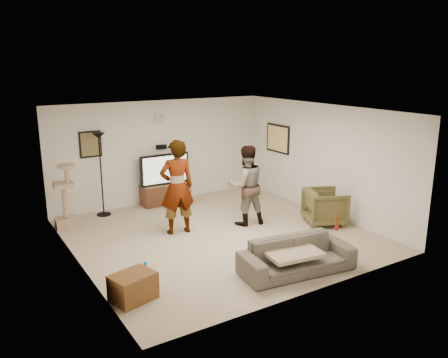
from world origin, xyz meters
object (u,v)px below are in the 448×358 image
floor_lamp (101,175)px  beer_bottle (337,223)px  armchair (325,207)px  person_right (246,185)px  tv_stand (166,193)px  cat_tree (64,196)px  person_left (177,187)px  side_table (133,287)px  sofa (297,256)px  tv (165,169)px

floor_lamp → beer_bottle: bearing=-59.1°
armchair → floor_lamp: bearing=75.9°
floor_lamp → person_right: (2.42, -2.18, -0.08)m
tv_stand → cat_tree: bearing=-170.0°
person_left → side_table: 2.84m
side_table → person_right: bearing=29.1°
cat_tree → person_left: bearing=-39.0°
cat_tree → sofa: cat_tree is taller
tv → floor_lamp: bearing=-177.5°
armchair → person_left: bearing=92.2°
cat_tree → beer_bottle: size_ratio=5.46×
sofa → person_left: bearing=116.0°
tv_stand → side_table: 4.70m
beer_bottle → side_table: bearing=171.0°
cat_tree → armchair: 5.51m
beer_bottle → armchair: size_ratio=0.30×
sofa → armchair: bearing=43.3°
cat_tree → beer_bottle: bearing=-49.0°
sofa → beer_bottle: bearing=7.7°
person_right → sofa: size_ratio=0.89×
person_right → sofa: person_right is taller
person_left → armchair: bearing=166.0°
floor_lamp → cat_tree: 1.02m
tv → cat_tree: 2.54m
tv_stand → floor_lamp: 1.72m
person_right → side_table: person_right is taller
tv → armchair: tv is taller
side_table → cat_tree: bearing=91.6°
cat_tree → tv_stand: bearing=10.0°
cat_tree → person_right: (3.33, -1.81, 0.17)m
side_table → tv_stand: bearing=59.5°
sofa → beer_bottle: size_ratio=7.67×
beer_bottle → armchair: bearing=51.5°
person_right → side_table: size_ratio=2.81×
cat_tree → floor_lamp: bearing=22.2°
person_right → beer_bottle: bearing=107.3°
floor_lamp → sofa: size_ratio=0.98×
floor_lamp → person_left: (0.95, -1.88, 0.02)m
floor_lamp → person_right: size_ratio=1.10×
tv → beer_bottle: size_ratio=4.98×
person_left → armchair: size_ratio=2.33×
tv → side_table: tv is taller
sofa → armchair: armchair is taller
tv → cat_tree: (-2.49, -0.44, -0.18)m
beer_bottle → tv: bearing=103.8°
floor_lamp → side_table: size_ratio=3.08×
tv_stand → person_right: person_right is taller
tv → armchair: bearing=-53.8°
beer_bottle → armchair: 1.90m
tv → sofa: 4.65m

